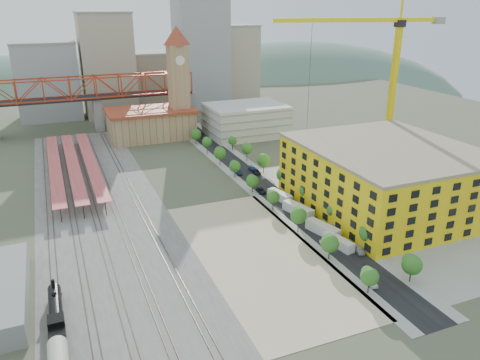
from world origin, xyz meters
name	(u,v)px	position (x,y,z in m)	size (l,w,h in m)	color
ground	(227,203)	(0.00, 0.00, 0.00)	(400.00, 400.00, 0.00)	#474C38
ballast_strip	(98,200)	(-36.00, 17.50, 0.03)	(36.00, 165.00, 0.06)	#605E59
dirt_lot	(258,254)	(-4.00, -31.50, 0.03)	(28.00, 67.00, 0.06)	tan
street_asphalt	(255,180)	(16.00, 15.00, 0.03)	(12.00, 170.00, 0.06)	black
sidewalk_west	(240,182)	(10.50, 15.00, 0.02)	(3.00, 170.00, 0.04)	gray
sidewalk_east	(270,178)	(21.50, 15.00, 0.02)	(3.00, 170.00, 0.04)	gray
construction_pad	(391,205)	(45.00, -20.00, 0.03)	(50.00, 90.00, 0.06)	gray
rail_tracks	(92,200)	(-37.80, 17.50, 0.15)	(26.56, 160.00, 0.18)	#382B23
platform_canopies	(73,163)	(-41.00, 45.00, 3.99)	(16.00, 80.00, 4.12)	#DD5755
station_hall	(151,123)	(-5.00, 82.00, 6.67)	(38.00, 24.00, 13.10)	tan
clock_tower	(178,72)	(8.00, 79.99, 28.70)	(12.00, 12.00, 52.00)	tan
parking_garage	(246,120)	(36.00, 70.00, 7.00)	(34.00, 26.00, 14.00)	silver
truss_bridge	(96,90)	(-25.00, 105.00, 18.86)	(94.00, 9.60, 25.60)	gray
construction_building	(386,177)	(42.00, -20.00, 9.41)	(44.60, 50.60, 18.80)	#FFFD15
street_trees	(268,190)	(16.00, 5.00, 0.00)	(15.40, 124.40, 8.00)	#2C5F1C
skyline	(148,68)	(7.47, 142.31, 22.81)	(133.00, 46.00, 60.00)	#9EA0A3
distant_hills	(171,169)	(45.28, 260.00, -79.54)	(647.00, 264.00, 227.00)	#4C6B59
locomotive	(56,317)	(-50.00, -41.84, 2.07)	(2.87, 22.15, 5.54)	black
tower_crane	(384,65)	(59.19, 7.13, 37.33)	(55.24, 16.63, 60.49)	yellow
site_trailer_a	(339,242)	(16.00, -35.74, 1.23)	(2.37, 9.01, 2.47)	silver
site_trailer_b	(323,229)	(16.00, -28.41, 1.41)	(2.71, 10.30, 2.82)	silver
site_trailer_c	(298,210)	(16.00, -15.13, 1.42)	(2.73, 10.38, 2.84)	silver
site_trailer_d	(280,196)	(16.00, -3.62, 1.26)	(2.42, 9.18, 2.51)	silver
car_0	(371,282)	(13.00, -52.78, 0.70)	(1.66, 4.12, 1.40)	white
car_1	(326,244)	(13.00, -34.70, 0.69)	(1.46, 4.19, 1.38)	#ABAAB0
car_2	(261,191)	(13.00, 3.69, 0.65)	(2.16, 4.68, 1.30)	black
car_3	(239,172)	(13.00, 22.62, 0.75)	(2.10, 5.16, 1.50)	#1A324E
car_4	(359,249)	(19.00, -39.97, 0.78)	(1.85, 4.59, 1.56)	silver
car_5	(332,229)	(19.00, -28.10, 0.80)	(1.68, 4.83, 1.59)	#A9A8AE
car_6	(257,172)	(19.00, 20.32, 0.67)	(2.21, 4.79, 1.33)	black
car_7	(253,169)	(19.00, 23.13, 0.74)	(2.07, 5.09, 1.48)	navy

